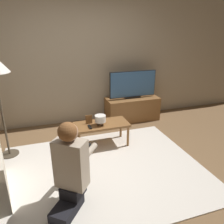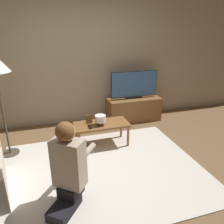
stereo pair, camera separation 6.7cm
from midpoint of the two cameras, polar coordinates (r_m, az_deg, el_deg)
name	(u,v)px [view 1 (the left image)]	position (r m, az deg, el deg)	size (l,w,h in m)	color
ground_plane	(104,171)	(3.21, -2.80, -15.12)	(10.00, 10.00, 0.00)	brown
wall_back	(76,60)	(4.52, -9.89, 13.29)	(10.00, 0.06, 2.60)	tan
rug	(104,170)	(3.20, -2.81, -15.00)	(2.79, 2.18, 0.02)	silver
tv_stand	(132,109)	(4.76, 4.87, 0.83)	(1.13, 0.47, 0.50)	brown
tv	(133,84)	(4.60, 5.06, 7.17)	(1.02, 0.08, 0.57)	black
coffee_table	(101,126)	(3.65, -3.30, -3.72)	(0.90, 0.43, 0.41)	brown
person_kneeling	(71,165)	(2.44, -11.55, -13.52)	(0.65, 0.75, 1.01)	black
picture_frame	(89,119)	(3.62, -6.61, -1.93)	(0.11, 0.01, 0.15)	brown
table_lamp	(100,119)	(3.54, -3.63, -1.91)	(0.18, 0.18, 0.17)	#4C3823
remote	(90,127)	(3.51, -6.37, -3.89)	(0.04, 0.15, 0.02)	black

